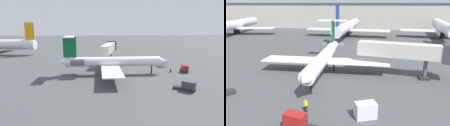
# 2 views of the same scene
# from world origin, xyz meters

# --- Properties ---
(ground_plane) EXTENTS (400.00, 400.00, 0.10)m
(ground_plane) POSITION_xyz_m (0.00, 0.00, -0.05)
(ground_plane) COLOR #424447
(regional_jet) EXTENTS (25.16, 27.77, 9.66)m
(regional_jet) POSITION_xyz_m (-0.92, 5.79, 3.38)
(regional_jet) COLOR white
(regional_jet) RESTS_ON ground_plane
(jet_bridge) EXTENTS (17.64, 6.18, 6.69)m
(jet_bridge) POSITION_xyz_m (15.32, 5.02, 4.99)
(jet_bridge) COLOR #B7B2A8
(jet_bridge) RESTS_ON ground_plane
(ground_crew_marshaller) EXTENTS (0.45, 0.48, 1.69)m
(ground_crew_marshaller) POSITION_xyz_m (0.08, -10.50, 0.86)
(ground_crew_marshaller) COLOR black
(ground_crew_marshaller) RESTS_ON ground_plane
(baggage_tug_trailing) EXTENTS (4.21, 2.23, 1.90)m
(baggage_tug_trailing) POSITION_xyz_m (0.44, -14.43, 0.84)
(baggage_tug_trailing) COLOR #262628
(baggage_tug_trailing) RESTS_ON ground_plane
(cargo_container_uld) EXTENTS (2.94, 2.36, 1.98)m
(cargo_container_uld) POSITION_xyz_m (7.67, -10.74, 0.99)
(cargo_container_uld) COLOR silver
(cargo_container_uld) RESTS_ON ground_plane
(terminal_building) EXTENTS (173.76, 19.45, 13.61)m
(terminal_building) POSITION_xyz_m (0.00, 88.07, 6.82)
(terminal_building) COLOR #9E998E
(terminal_building) RESTS_ON ground_plane
(parked_airliner_west_end) EXTENTS (34.59, 40.72, 13.33)m
(parked_airliner_west_end) POSITION_xyz_m (-51.61, 51.65, 4.26)
(parked_airliner_west_end) COLOR silver
(parked_airliner_west_end) RESTS_ON ground_plane
(parked_airliner_west_mid) EXTENTS (34.73, 41.09, 13.20)m
(parked_airliner_west_mid) POSITION_xyz_m (-1.62, 52.64, 4.19)
(parked_airliner_west_mid) COLOR silver
(parked_airliner_west_mid) RESTS_ON ground_plane
(parked_airliner_centre) EXTENTS (32.90, 38.78, 13.56)m
(parked_airliner_centre) POSITION_xyz_m (36.12, 54.28, 4.37)
(parked_airliner_centre) COLOR silver
(parked_airliner_centre) RESTS_ON ground_plane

